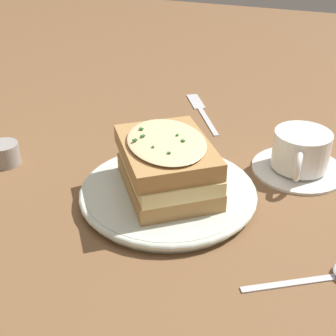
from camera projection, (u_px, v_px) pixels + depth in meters
The scene contains 6 objects.
ground_plane at pixel (182, 201), 0.62m from camera, with size 2.40×2.40×0.00m, color brown.
dinner_plate at pixel (168, 193), 0.63m from camera, with size 0.24×0.24×0.02m.
sandwich at pixel (168, 164), 0.60m from camera, with size 0.18×0.17×0.08m.
teacup_with_saucer at pixel (300, 155), 0.68m from camera, with size 0.14×0.14×0.06m.
fork at pixel (200, 108), 0.88m from camera, with size 0.17×0.11×0.00m.
condiment_pot at pixel (4, 154), 0.70m from camera, with size 0.04×0.04×0.03m, color gray.
Camera 1 is at (-0.49, -0.16, 0.36)m, focal length 50.00 mm.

